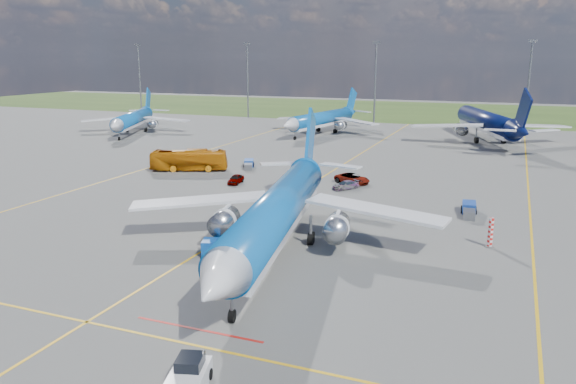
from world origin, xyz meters
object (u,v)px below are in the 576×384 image
at_px(service_car_a, 236,179).
at_px(pushback_tug, 188,378).
at_px(apron_bus, 189,160).
at_px(service_car_b, 352,179).
at_px(main_airliner, 278,252).
at_px(warning_post, 491,233).
at_px(bg_jet_nw, 134,133).
at_px(bg_jet_nnw, 322,133).
at_px(baggage_tug_c, 249,164).
at_px(baggage_tug_w, 469,210).
at_px(bg_jet_n, 485,141).
at_px(uld_container, 211,247).
at_px(service_car_c, 346,185).

bearing_deg(service_car_a, pushback_tug, -73.00).
bearing_deg(apron_bus, service_car_b, -111.84).
distance_m(main_airliner, service_car_b, 32.10).
xyz_separation_m(warning_post, pushback_tug, (-14.77, -32.48, -0.77)).
distance_m(bg_jet_nw, bg_jet_nnw, 46.66).
xyz_separation_m(warning_post, baggage_tug_c, (-40.26, 28.25, -0.94)).
height_order(service_car_a, baggage_tug_w, service_car_a).
bearing_deg(warning_post, bg_jet_n, 93.22).
distance_m(pushback_tug, baggage_tug_w, 45.70).
bearing_deg(apron_bus, baggage_tug_c, -76.23).
bearing_deg(service_car_a, bg_jet_nw, 132.90).
bearing_deg(service_car_a, baggage_tug_c, 99.78).
bearing_deg(service_car_b, bg_jet_n, 2.47).
xyz_separation_m(bg_jet_n, baggage_tug_c, (-35.98, -47.77, 0.56)).
xyz_separation_m(warning_post, main_airliner, (-19.07, -9.25, -1.50)).
relative_size(bg_jet_n, uld_container, 25.65).
height_order(main_airliner, service_car_a, main_airliner).
bearing_deg(apron_bus, baggage_tug_w, -126.15).
xyz_separation_m(bg_jet_nw, uld_container, (61.38, -70.14, 0.75)).
height_order(bg_jet_nnw, uld_container, bg_jet_nnw).
xyz_separation_m(bg_jet_n, main_airliner, (-14.79, -85.27, 0.00)).
distance_m(baggage_tug_w, baggage_tug_c, 40.90).
height_order(bg_jet_n, service_car_b, bg_jet_n).
height_order(warning_post, main_airliner, main_airliner).
distance_m(bg_jet_nw, uld_container, 93.21).
bearing_deg(warning_post, service_car_b, 131.89).
xyz_separation_m(apron_bus, service_car_b, (27.87, 0.60, -1.01)).
height_order(warning_post, baggage_tug_c, warning_post).
relative_size(bg_jet_nw, uld_container, 20.43).
height_order(main_airliner, uld_container, main_airliner).
bearing_deg(bg_jet_n, main_airliner, 60.29).
height_order(bg_jet_nw, service_car_a, bg_jet_nw).
bearing_deg(pushback_tug, uld_container, 100.23).
height_order(main_airliner, apron_bus, main_airliner).
relative_size(main_airliner, baggage_tug_w, 8.12).
bearing_deg(service_car_a, apron_bus, 146.10).
xyz_separation_m(warning_post, bg_jet_nnw, (-42.49, 74.41, -1.50)).
relative_size(warning_post, baggage_tug_c, 0.55).
bearing_deg(bg_jet_nw, service_car_b, -50.10).
height_order(service_car_c, baggage_tug_c, service_car_c).
relative_size(uld_container, service_car_b, 0.34).
height_order(warning_post, uld_container, warning_post).
xyz_separation_m(service_car_b, baggage_tug_c, (-19.80, 5.44, -0.20)).
relative_size(warning_post, main_airliner, 0.07).
relative_size(service_car_b, baggage_tug_w, 0.97).
bearing_deg(baggage_tug_w, service_car_a, 167.31).
distance_m(bg_jet_nnw, main_airliner, 86.88).
relative_size(warning_post, service_car_c, 0.72).
relative_size(bg_jet_n, baggage_tug_w, 8.54).
distance_m(bg_jet_nnw, uld_container, 88.62).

